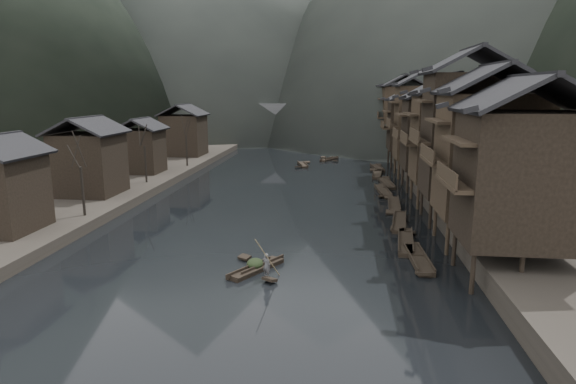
# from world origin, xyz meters

# --- Properties ---
(water) EXTENTS (300.00, 300.00, 0.00)m
(water) POSITION_xyz_m (0.00, 0.00, 0.00)
(water) COLOR black
(water) RESTS_ON ground
(right_bank) EXTENTS (40.00, 200.00, 1.80)m
(right_bank) POSITION_xyz_m (35.00, 40.00, 0.90)
(right_bank) COLOR #2D2823
(right_bank) RESTS_ON ground
(left_bank) EXTENTS (40.00, 200.00, 1.20)m
(left_bank) POSITION_xyz_m (-35.00, 40.00, 0.60)
(left_bank) COLOR #2D2823
(left_bank) RESTS_ON ground
(stilt_houses) EXTENTS (9.00, 67.60, 15.80)m
(stilt_houses) POSITION_xyz_m (17.28, 19.25, 8.85)
(stilt_houses) COLOR black
(stilt_houses) RESTS_ON ground
(left_houses) EXTENTS (8.10, 53.20, 8.73)m
(left_houses) POSITION_xyz_m (-20.50, 20.12, 5.66)
(left_houses) COLOR black
(left_houses) RESTS_ON left_bank
(bare_trees) EXTENTS (3.29, 44.71, 6.58)m
(bare_trees) POSITION_xyz_m (-17.00, 11.28, 5.90)
(bare_trees) COLOR black
(bare_trees) RESTS_ON left_bank
(moored_sampans) EXTENTS (2.54, 47.70, 0.47)m
(moored_sampans) POSITION_xyz_m (11.78, 14.99, 0.20)
(moored_sampans) COLOR black
(moored_sampans) RESTS_ON water
(midriver_boats) EXTENTS (6.87, 38.08, 0.45)m
(midriver_boats) POSITION_xyz_m (3.14, 52.74, 0.20)
(midriver_boats) COLOR black
(midriver_boats) RESTS_ON water
(stone_bridge) EXTENTS (40.00, 6.00, 9.00)m
(stone_bridge) POSITION_xyz_m (-0.00, 72.00, 5.11)
(stone_bridge) COLOR #4C4C4F
(stone_bridge) RESTS_ON ground
(hero_sampan) EXTENTS (3.44, 4.83, 0.44)m
(hero_sampan) POSITION_xyz_m (0.72, -8.08, 0.20)
(hero_sampan) COLOR black
(hero_sampan) RESTS_ON water
(cargo_heap) EXTENTS (1.13, 1.48, 0.68)m
(cargo_heap) POSITION_xyz_m (0.60, -7.88, 0.78)
(cargo_heap) COLOR black
(cargo_heap) RESTS_ON hero_sampan
(boatman) EXTENTS (0.70, 0.62, 1.60)m
(boatman) POSITION_xyz_m (1.67, -9.61, 1.24)
(boatman) COLOR #515154
(boatman) RESTS_ON hero_sampan
(bamboo_pole) EXTENTS (1.47, 2.44, 3.60)m
(bamboo_pole) POSITION_xyz_m (1.87, -9.61, 3.83)
(bamboo_pole) COLOR #8C7A51
(bamboo_pole) RESTS_ON boatman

